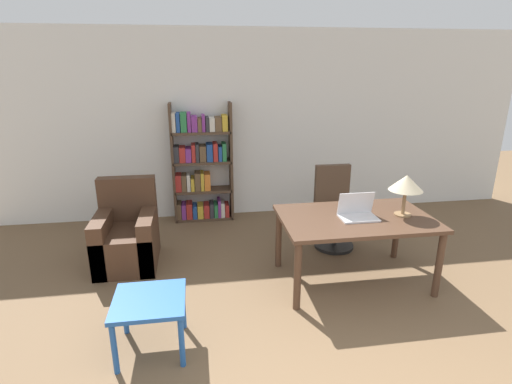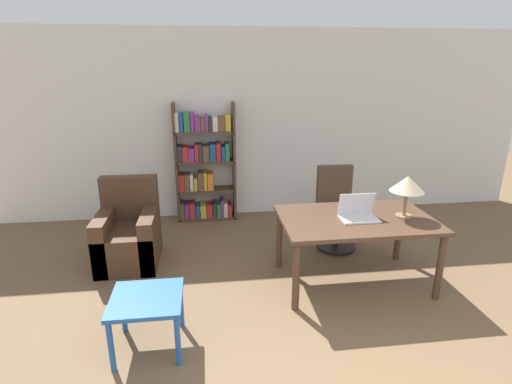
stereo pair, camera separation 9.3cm
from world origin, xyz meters
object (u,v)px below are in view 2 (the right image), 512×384
side_table_blue (147,305)px  bookshelf (203,167)px  office_chair (336,211)px  table_lamp (407,185)px  desk (356,225)px  armchair (129,236)px  laptop (358,213)px

side_table_blue → bookshelf: bookshelf is taller
office_chair → table_lamp: bearing=-65.9°
desk → armchair: armchair is taller
desk → bookshelf: 2.55m
office_chair → bookshelf: bearing=144.4°
desk → table_lamp: bearing=-3.6°
office_chair → armchair: (-2.50, -0.10, -0.16)m
laptop → office_chair: (0.09, 0.90, -0.31)m
side_table_blue → office_chair: bearing=38.5°
table_lamp → side_table_blue: size_ratio=0.76×
laptop → office_chair: size_ratio=0.36×
side_table_blue → armchair: 1.62m
side_table_blue → bookshelf: (0.47, 2.82, 0.40)m
laptop → bookshelf: (-1.53, 2.06, 0.01)m
desk → side_table_blue: 2.17m
laptop → bookshelf: bookshelf is taller
office_chair → bookshelf: size_ratio=0.60×
laptop → bookshelf: bearing=126.7°
office_chair → armchair: size_ratio=1.07×
bookshelf → office_chair: bearing=-35.6°
desk → armchair: (-2.41, 0.78, -0.33)m
table_lamp → armchair: table_lamp is taller
desk → office_chair: size_ratio=1.51×
desk → table_lamp: 0.65m
laptop → armchair: (-2.41, 0.80, -0.47)m
desk → side_table_blue: size_ratio=2.75×
laptop → table_lamp: size_ratio=0.87×
desk → table_lamp: table_lamp is taller
laptop → side_table_blue: (-2.01, -0.76, -0.39)m
office_chair → armchair: bearing=-177.8°
desk → bookshelf: size_ratio=0.90×
armchair → bookshelf: bookshelf is taller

